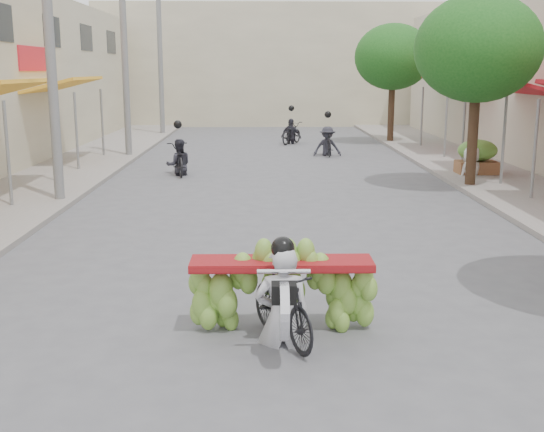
% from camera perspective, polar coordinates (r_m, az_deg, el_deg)
% --- Properties ---
extents(sidewalk_left, '(4.00, 60.00, 0.12)m').
position_cam_1_polar(sidewalk_left, '(20.96, -19.24, 2.74)').
color(sidewalk_left, gray).
rests_on(sidewalk_left, ground).
extents(sidewalk_right, '(4.00, 60.00, 0.12)m').
position_cam_1_polar(sidewalk_right, '(21.23, 19.56, 2.83)').
color(sidewalk_right, gray).
rests_on(sidewalk_right, ground).
extents(far_building, '(20.00, 6.00, 7.00)m').
position_cam_1_polar(far_building, '(42.65, -0.35, 12.48)').
color(far_building, beige).
rests_on(far_building, ground).
extents(utility_pole_mid, '(0.60, 0.24, 8.00)m').
position_cam_1_polar(utility_pole_mid, '(17.40, -18.14, 14.16)').
color(utility_pole_mid, slate).
rests_on(utility_pole_mid, ground).
extents(utility_pole_far, '(0.60, 0.24, 8.00)m').
position_cam_1_polar(utility_pole_far, '(26.14, -12.25, 13.59)').
color(utility_pole_far, slate).
rests_on(utility_pole_far, ground).
extents(utility_pole_back, '(0.60, 0.24, 8.00)m').
position_cam_1_polar(utility_pole_back, '(35.01, -9.34, 13.26)').
color(utility_pole_back, slate).
rests_on(utility_pole_back, ground).
extents(street_tree_mid, '(3.40, 3.40, 5.25)m').
position_cam_1_polar(street_tree_mid, '(19.54, 16.86, 13.24)').
color(street_tree_mid, '#3A2719').
rests_on(street_tree_mid, ground).
extents(street_tree_far, '(3.40, 3.40, 5.25)m').
position_cam_1_polar(street_tree_far, '(31.20, 10.09, 12.95)').
color(street_tree_far, '#3A2719').
rests_on(street_tree_far, ground).
extents(produce_crate_far, '(1.20, 0.88, 1.16)m').
position_cam_1_polar(produce_crate_far, '(21.82, 16.80, 4.98)').
color(produce_crate_far, brown).
rests_on(produce_crate_far, ground).
extents(banana_motorbike, '(2.26, 1.79, 2.25)m').
position_cam_1_polar(banana_motorbike, '(8.29, 0.85, -5.30)').
color(banana_motorbike, black).
rests_on(banana_motorbike, ground).
extents(pedestrian, '(1.00, 0.83, 1.74)m').
position_cam_1_polar(pedestrian, '(21.35, 16.41, 5.60)').
color(pedestrian, silver).
rests_on(pedestrian, ground).
extents(bg_motorbike_a, '(0.98, 1.81, 1.95)m').
position_cam_1_polar(bg_motorbike_a, '(21.57, -7.83, 5.35)').
color(bg_motorbike_a, black).
rests_on(bg_motorbike_a, ground).
extents(bg_motorbike_b, '(1.09, 1.75, 1.95)m').
position_cam_1_polar(bg_motorbike_b, '(26.25, 4.67, 6.86)').
color(bg_motorbike_b, black).
rests_on(bg_motorbike_b, ground).
extents(bg_motorbike_c, '(1.34, 1.81, 1.95)m').
position_cam_1_polar(bg_motorbike_c, '(30.49, 1.62, 7.50)').
color(bg_motorbike_c, black).
rests_on(bg_motorbike_c, ground).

